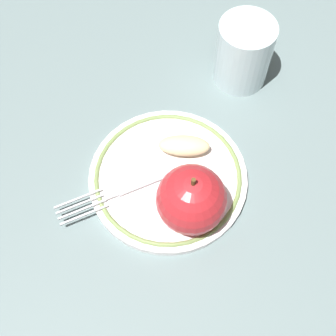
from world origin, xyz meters
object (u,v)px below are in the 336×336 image
apple_red_whole (191,200)px  drinking_glass (243,53)px  fork (128,188)px  plate (168,177)px  apple_slice_front (184,146)px

apple_red_whole → drinking_glass: size_ratio=0.95×
drinking_glass → apple_red_whole: bearing=156.7°
fork → drinking_glass: 0.25m
fork → plate: bearing=176.6°
plate → drinking_glass: bearing=-35.5°
plate → fork: bearing=106.5°
apple_red_whole → apple_slice_front: (0.09, -0.00, -0.03)m
apple_red_whole → fork: (0.04, 0.08, -0.04)m
plate → drinking_glass: size_ratio=2.09×
apple_red_whole → drinking_glass: apple_red_whole is taller
apple_red_whole → drinking_glass: bearing=-23.3°
apple_slice_front → fork: (-0.05, 0.08, -0.01)m
plate → apple_slice_front: size_ratio=3.06×
apple_slice_front → drinking_glass: 0.16m
apple_slice_front → fork: size_ratio=0.39×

